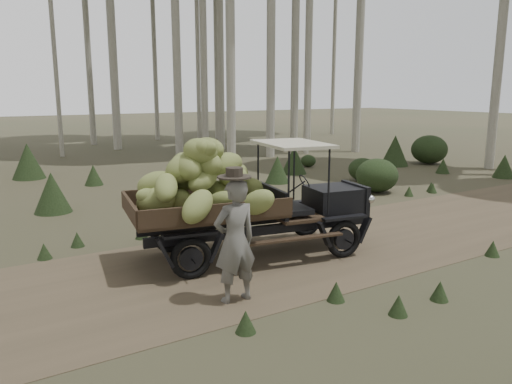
% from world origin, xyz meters
% --- Properties ---
extents(ground, '(120.00, 120.00, 0.00)m').
position_xyz_m(ground, '(0.00, 0.00, 0.00)').
color(ground, '#473D2B').
rests_on(ground, ground).
extents(dirt_track, '(70.00, 4.00, 0.01)m').
position_xyz_m(dirt_track, '(0.00, 0.00, 0.00)').
color(dirt_track, brown).
rests_on(dirt_track, ground).
extents(banana_truck, '(4.76, 2.49, 2.31)m').
position_xyz_m(banana_truck, '(-2.64, 0.43, 1.35)').
color(banana_truck, black).
rests_on(banana_truck, ground).
extents(farmer, '(0.67, 0.49, 1.98)m').
position_xyz_m(farmer, '(-3.38, -1.32, 0.94)').
color(farmer, '#605E58').
rests_on(farmer, ground).
extents(undergrowth, '(23.70, 23.53, 1.26)m').
position_xyz_m(undergrowth, '(0.02, 0.84, 0.52)').
color(undergrowth, '#233319').
rests_on(undergrowth, ground).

